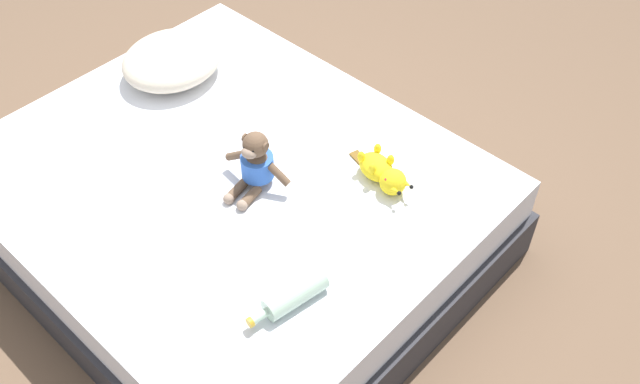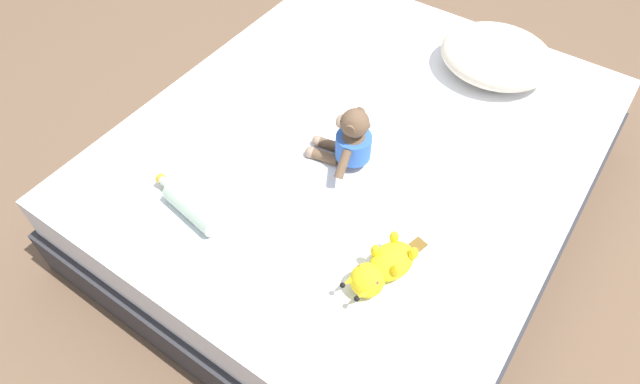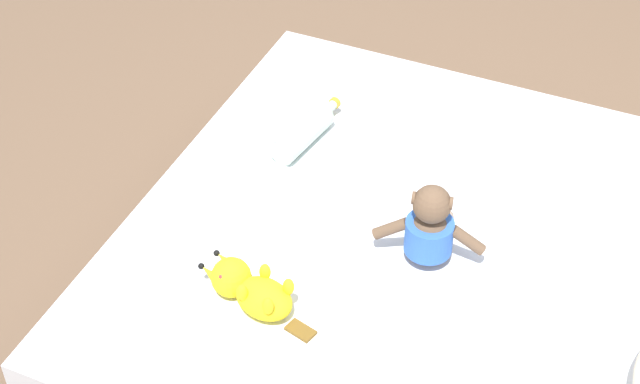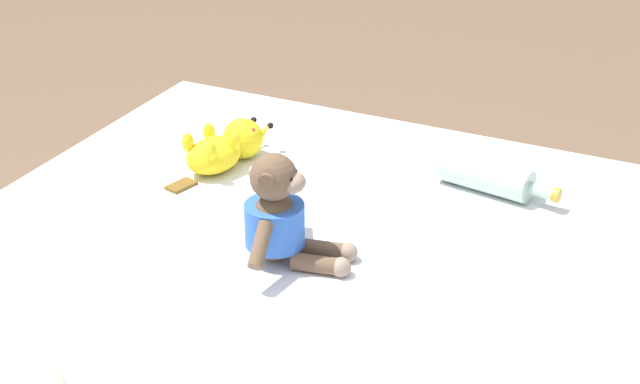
{
  "view_description": "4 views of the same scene",
  "coord_description": "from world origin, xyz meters",
  "views": [
    {
      "loc": [
        -1.16,
        -1.57,
        2.32
      ],
      "look_at": [
        0.08,
        -0.41,
        0.52
      ],
      "focal_mm": 40.19,
      "sensor_mm": 36.0,
      "label": 1
    },
    {
      "loc": [
        0.68,
        -1.23,
        1.79
      ],
      "look_at": [
        0.08,
        -0.37,
        0.5
      ],
      "focal_mm": 30.27,
      "sensor_mm": 36.0,
      "label": 2
    },
    {
      "loc": [
        1.82,
        0.36,
        2.24
      ],
      "look_at": [
        0.01,
        -0.44,
        0.48
      ],
      "focal_mm": 57.11,
      "sensor_mm": 36.0,
      "label": 3
    },
    {
      "loc": [
        -0.82,
        1.47,
        1.48
      ],
      "look_at": [
        0.05,
        -0.34,
        0.45
      ],
      "focal_mm": 57.74,
      "sensor_mm": 36.0,
      "label": 4
    }
  ],
  "objects": [
    {
      "name": "bed",
      "position": [
        0.0,
        0.0,
        0.2
      ],
      "size": [
        1.58,
        1.86,
        0.4
      ],
      "color": "#2D2D33",
      "rests_on": "ground_plane"
    },
    {
      "name": "plush_monkey",
      "position": [
        0.04,
        -0.13,
        0.5
      ],
      "size": [
        0.24,
        0.29,
        0.24
      ],
      "color": "brown",
      "rests_on": "bed"
    },
    {
      "name": "plush_yellow_creature",
      "position": [
        0.36,
        -0.47,
        0.45
      ],
      "size": [
        0.15,
        0.33,
        0.1
      ],
      "color": "yellow",
      "rests_on": "bed"
    },
    {
      "name": "glass_bottle",
      "position": [
        -0.25,
        -0.61,
        0.44
      ],
      "size": [
        0.29,
        0.11,
        0.08
      ],
      "color": "#B2D1B7",
      "rests_on": "bed"
    }
  ]
}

